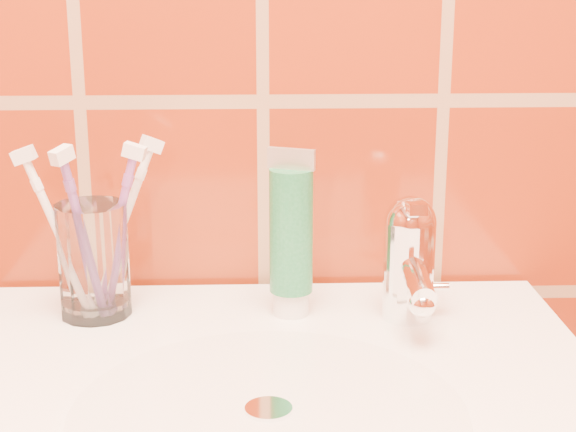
{
  "coord_description": "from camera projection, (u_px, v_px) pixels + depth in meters",
  "views": [
    {
      "loc": [
        -0.01,
        0.32,
        1.17
      ],
      "look_at": [
        0.02,
        1.08,
        0.95
      ],
      "focal_mm": 55.0,
      "sensor_mm": 36.0,
      "label": 1
    }
  ],
  "objects": [
    {
      "name": "glass_tumbler",
      "position": [
        93.0,
        260.0,
        0.83
      ],
      "size": [
        0.07,
        0.07,
        0.11
      ],
      "primitive_type": "cylinder",
      "rotation": [
        0.0,
        0.0,
        0.1
      ],
      "color": "white",
      "rests_on": "pedestal_sink"
    },
    {
      "name": "toothbrush_0",
      "position": [
        116.0,
        230.0,
        0.83
      ],
      "size": [
        0.09,
        0.08,
        0.18
      ],
      "primitive_type": null,
      "rotation": [
        0.27,
        0.0,
        1.41
      ],
      "color": "#8F4CA4",
      "rests_on": "glass_tumbler"
    },
    {
      "name": "toothbrush_2",
      "position": [
        83.0,
        236.0,
        0.81
      ],
      "size": [
        0.09,
        0.1,
        0.19
      ],
      "primitive_type": null,
      "rotation": [
        0.24,
        0.0,
        -0.61
      ],
      "color": "#744696",
      "rests_on": "glass_tumbler"
    },
    {
      "name": "toothpaste_tube",
      "position": [
        291.0,
        238.0,
        0.83
      ],
      "size": [
        0.05,
        0.04,
        0.16
      ],
      "rotation": [
        0.0,
        0.0,
        -0.37
      ],
      "color": "white",
      "rests_on": "pedestal_sink"
    },
    {
      "name": "faucet",
      "position": [
        410.0,
        255.0,
        0.82
      ],
      "size": [
        0.05,
        0.11,
        0.12
      ],
      "color": "white",
      "rests_on": "pedestal_sink"
    },
    {
      "name": "toothbrush_3",
      "position": [
        60.0,
        235.0,
        0.82
      ],
      "size": [
        0.09,
        0.09,
        0.17
      ],
      "primitive_type": null,
      "rotation": [
        0.35,
        0.0,
        -1.65
      ],
      "color": "white",
      "rests_on": "glass_tumbler"
    },
    {
      "name": "toothbrush_1",
      "position": [
        122.0,
        225.0,
        0.85
      ],
      "size": [
        0.14,
        0.13,
        0.18
      ],
      "primitive_type": null,
      "rotation": [
        0.41,
        0.0,
        2.05
      ],
      "color": "white",
      "rests_on": "glass_tumbler"
    }
  ]
}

